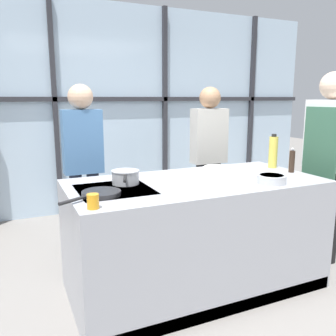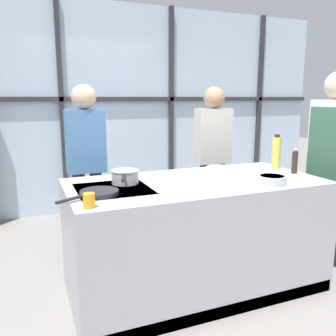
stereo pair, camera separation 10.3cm
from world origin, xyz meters
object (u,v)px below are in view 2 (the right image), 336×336
at_px(spectator_far_left, 86,157).
at_px(spectator_center_left, 213,151).
at_px(white_plate, 219,168).
at_px(chef, 332,157).
at_px(saucepan, 125,176).
at_px(mixing_bowl, 272,180).
at_px(frying_pan, 98,193).
at_px(oil_bottle, 276,152).
at_px(juice_glass_near, 89,201).
at_px(pepper_grinder, 295,162).

height_order(spectator_far_left, spectator_center_left, spectator_far_left).
bearing_deg(white_plate, chef, -22.45).
relative_size(saucepan, white_plate, 1.53).
bearing_deg(chef, white_plate, 67.55).
distance_m(spectator_far_left, mixing_bowl, 1.77).
distance_m(frying_pan, saucepan, 0.36).
bearing_deg(frying_pan, oil_bottle, 9.98).
relative_size(mixing_bowl, juice_glass_near, 2.48).
xyz_separation_m(chef, saucepan, (-1.94, 0.15, -0.06)).
relative_size(white_plate, oil_bottle, 0.79).
height_order(white_plate, oil_bottle, oil_bottle).
bearing_deg(chef, pepper_grinder, 94.20).
bearing_deg(saucepan, spectator_center_left, 34.69).
xyz_separation_m(frying_pan, saucepan, (0.26, 0.25, 0.04)).
xyz_separation_m(spectator_far_left, juice_glass_near, (-0.21, -1.38, -0.03)).
xyz_separation_m(white_plate, pepper_grinder, (0.50, -0.43, 0.09)).
relative_size(frying_pan, oil_bottle, 1.37).
distance_m(frying_pan, juice_glass_near, 0.29).
distance_m(mixing_bowl, oil_bottle, 0.67).
distance_m(saucepan, mixing_bowl, 1.12).
bearing_deg(mixing_bowl, saucepan, 156.60).
distance_m(spectator_center_left, pepper_grinder, 1.08).
distance_m(chef, spectator_center_left, 1.23).
distance_m(pepper_grinder, juice_glass_near, 1.87).
distance_m(oil_bottle, juice_glass_near, 1.91).
bearing_deg(juice_glass_near, spectator_center_left, 40.52).
bearing_deg(mixing_bowl, spectator_center_left, 80.56).
xyz_separation_m(white_plate, mixing_bowl, (0.06, -0.69, 0.03)).
distance_m(mixing_bowl, pepper_grinder, 0.52).
distance_m(chef, juice_glass_near, 2.33).
bearing_deg(spectator_far_left, mixing_bowl, 132.05).
xyz_separation_m(spectator_far_left, spectator_center_left, (1.40, 0.00, -0.02)).
relative_size(spectator_center_left, frying_pan, 3.84).
relative_size(saucepan, oil_bottle, 1.21).
bearing_deg(spectator_center_left, saucepan, 34.69).
bearing_deg(chef, spectator_center_left, 34.03).
height_order(frying_pan, pepper_grinder, pepper_grinder).
bearing_deg(oil_bottle, frying_pan, -170.02).
distance_m(chef, saucepan, 1.94).
distance_m(spectator_center_left, saucepan, 1.52).
bearing_deg(frying_pan, spectator_center_left, 36.54).
bearing_deg(white_plate, frying_pan, -157.99).
bearing_deg(chef, frying_pan, 92.58).
xyz_separation_m(oil_bottle, pepper_grinder, (0.01, -0.24, -0.05)).
bearing_deg(pepper_grinder, frying_pan, -177.86).
bearing_deg(saucepan, white_plate, 14.17).
distance_m(spectator_center_left, mixing_bowl, 1.33).
bearing_deg(oil_bottle, juice_glass_near, -162.80).
xyz_separation_m(white_plate, juice_glass_near, (-1.34, -0.76, 0.04)).
xyz_separation_m(saucepan, mixing_bowl, (1.03, -0.45, -0.02)).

